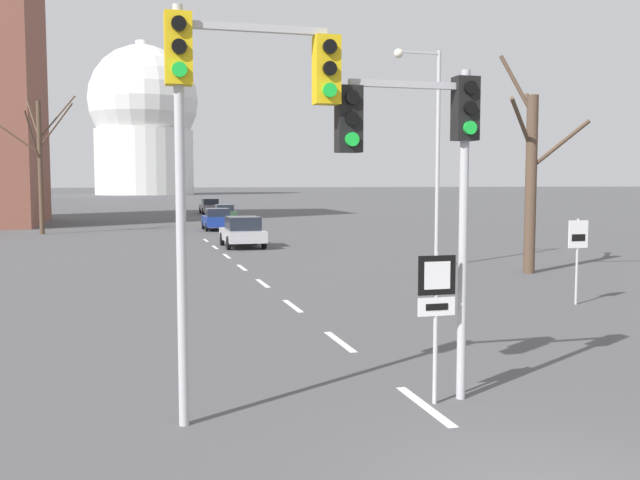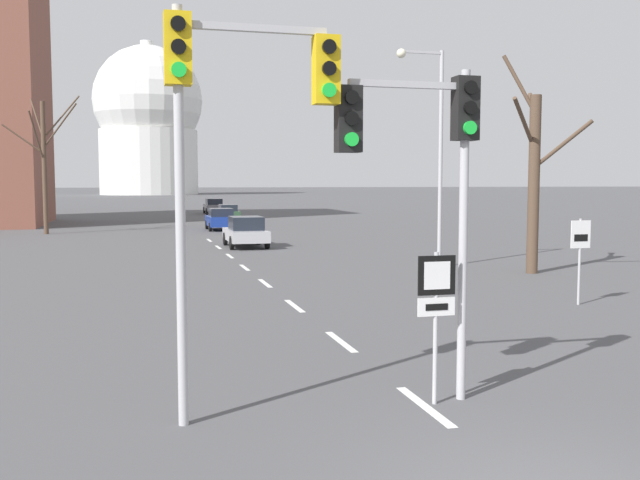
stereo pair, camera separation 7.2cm
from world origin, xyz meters
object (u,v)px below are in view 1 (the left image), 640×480
at_px(speed_limit_sign, 578,247).
at_px(route_sign_post, 436,302).
at_px(sedan_near_right, 243,232).
at_px(street_lamp_right, 430,136).
at_px(sedan_near_left, 224,213).
at_px(sedan_far_left, 217,219).
at_px(traffic_signal_centre_tall, 426,151).
at_px(sedan_mid_centre, 210,206).
at_px(traffic_signal_near_left, 230,110).

bearing_deg(speed_limit_sign, route_sign_post, -136.18).
xyz_separation_m(speed_limit_sign, sedan_near_right, (-6.24, 19.55, -0.80)).
distance_m(route_sign_post, street_lamp_right, 17.97).
height_order(sedan_near_left, sedan_far_left, sedan_far_left).
distance_m(street_lamp_right, sedan_near_left, 35.64).
bearing_deg(traffic_signal_centre_tall, sedan_far_left, 87.64).
height_order(speed_limit_sign, sedan_mid_centre, speed_limit_sign).
bearing_deg(route_sign_post, sedan_near_right, 87.41).
bearing_deg(traffic_signal_near_left, street_lamp_right, 57.99).
relative_size(traffic_signal_centre_tall, sedan_far_left, 1.32).
bearing_deg(sedan_far_left, sedan_near_left, 80.23).
height_order(traffic_signal_centre_tall, street_lamp_right, street_lamp_right).
xyz_separation_m(sedan_near_left, sedan_far_left, (-1.95, -11.34, 0.04)).
xyz_separation_m(route_sign_post, sedan_near_left, (3.45, 51.35, -0.85)).
xyz_separation_m(traffic_signal_near_left, speed_limit_sign, (10.54, 7.12, -2.76)).
xyz_separation_m(traffic_signal_centre_tall, sedan_far_left, (1.64, 39.87, -3.08)).
relative_size(traffic_signal_centre_tall, street_lamp_right, 0.60).
relative_size(traffic_signal_near_left, sedan_far_left, 1.49).
relative_size(street_lamp_right, sedan_mid_centre, 1.86).
bearing_deg(sedan_near_left, traffic_signal_centre_tall, -94.02).
relative_size(route_sign_post, sedan_near_left, 0.56).
height_order(traffic_signal_near_left, speed_limit_sign, traffic_signal_near_left).
xyz_separation_m(traffic_signal_near_left, sedan_near_right, (4.30, 26.67, -3.56)).
bearing_deg(sedan_mid_centre, traffic_signal_near_left, -96.02).
height_order(sedan_near_right, sedan_mid_centre, sedan_mid_centre).
xyz_separation_m(sedan_near_left, sedan_mid_centre, (0.33, 13.94, 0.09)).
relative_size(traffic_signal_centre_tall, sedan_near_right, 1.22).
height_order(street_lamp_right, sedan_mid_centre, street_lamp_right).
distance_m(speed_limit_sign, sedan_near_right, 20.53).
distance_m(traffic_signal_near_left, street_lamp_right, 19.04).
bearing_deg(sedan_near_right, sedan_far_left, 88.74).
height_order(route_sign_post, sedan_near_right, route_sign_post).
distance_m(street_lamp_right, sedan_mid_centre, 49.42).
bearing_deg(sedan_near_right, traffic_signal_centre_tall, -92.91).
xyz_separation_m(traffic_signal_centre_tall, route_sign_post, (0.15, -0.14, -2.27)).
xyz_separation_m(traffic_signal_centre_tall, sedan_near_left, (3.59, 51.21, -3.12)).
bearing_deg(traffic_signal_centre_tall, speed_limit_sign, 42.72).
relative_size(speed_limit_sign, sedan_near_right, 0.57).
bearing_deg(street_lamp_right, sedan_near_right, 118.78).
height_order(traffic_signal_near_left, sedan_near_right, traffic_signal_near_left).
distance_m(sedan_mid_centre, sedan_far_left, 25.38).
distance_m(traffic_signal_centre_tall, street_lamp_right, 17.59).
xyz_separation_m(sedan_near_left, sedan_near_right, (-2.24, -24.65, 0.08)).
relative_size(route_sign_post, sedan_mid_centre, 0.51).
distance_m(traffic_signal_near_left, sedan_near_right, 27.25).
bearing_deg(speed_limit_sign, traffic_signal_near_left, -145.96).
height_order(traffic_signal_centre_tall, sedan_near_left, traffic_signal_centre_tall).
relative_size(route_sign_post, sedan_near_right, 0.56).
bearing_deg(sedan_near_left, route_sign_post, -93.84).
relative_size(traffic_signal_centre_tall, sedan_mid_centre, 1.12).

